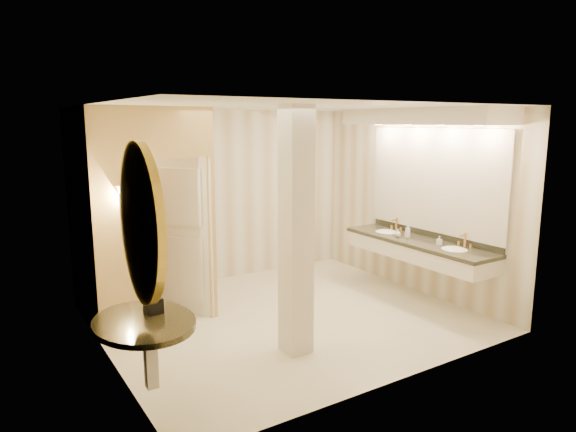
% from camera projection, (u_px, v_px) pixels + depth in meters
% --- Properties ---
extents(floor, '(4.50, 4.50, 0.00)m').
position_uv_depth(floor, '(287.00, 317.00, 6.72)').
color(floor, '#EEE6CD').
rests_on(floor, ground).
extents(ceiling, '(4.50, 4.50, 0.00)m').
position_uv_depth(ceiling, '(287.00, 107.00, 6.22)').
color(ceiling, silver).
rests_on(ceiling, wall_back).
extents(wall_back, '(4.50, 0.02, 2.70)m').
position_uv_depth(wall_back, '(219.00, 197.00, 8.13)').
color(wall_back, beige).
rests_on(wall_back, floor).
extents(wall_front, '(4.50, 0.02, 2.70)m').
position_uv_depth(wall_front, '(400.00, 248.00, 4.81)').
color(wall_front, beige).
rests_on(wall_front, floor).
extents(wall_left, '(0.02, 4.00, 2.70)m').
position_uv_depth(wall_left, '(102.00, 237.00, 5.28)').
color(wall_left, beige).
rests_on(wall_left, floor).
extents(wall_right, '(0.02, 4.00, 2.70)m').
position_uv_depth(wall_right, '(414.00, 201.00, 7.66)').
color(wall_right, beige).
rests_on(wall_right, floor).
extents(toilet_closet, '(1.50, 1.55, 2.70)m').
position_uv_depth(toilet_closet, '(173.00, 210.00, 6.66)').
color(toilet_closet, '#E7C879').
rests_on(toilet_closet, floor).
extents(wall_sconce, '(0.14, 0.14, 0.42)m').
position_uv_depth(wall_sconce, '(121.00, 193.00, 5.74)').
color(wall_sconce, gold).
rests_on(wall_sconce, toilet_closet).
extents(vanity, '(0.75, 2.56, 2.09)m').
position_uv_depth(vanity, '(422.00, 187.00, 7.13)').
color(vanity, silver).
rests_on(vanity, floor).
extents(console_shelf, '(1.04, 1.04, 1.97)m').
position_uv_depth(console_shelf, '(143.00, 266.00, 4.25)').
color(console_shelf, black).
rests_on(console_shelf, floor).
extents(pillar, '(0.29, 0.29, 2.70)m').
position_uv_depth(pillar, '(296.00, 233.00, 5.49)').
color(pillar, silver).
rests_on(pillar, floor).
extents(tissue_box, '(0.15, 0.15, 0.13)m').
position_uv_depth(tissue_box, '(153.00, 306.00, 4.47)').
color(tissue_box, black).
rests_on(tissue_box, console_shelf).
extents(toilet, '(0.55, 0.75, 0.68)m').
position_uv_depth(toilet, '(154.00, 273.00, 7.48)').
color(toilet, white).
rests_on(toilet, floor).
extents(soap_bottle_a, '(0.06, 0.06, 0.12)m').
position_uv_depth(soap_bottle_a, '(439.00, 241.00, 6.93)').
color(soap_bottle_a, beige).
rests_on(soap_bottle_a, vanity).
extents(soap_bottle_b, '(0.12, 0.12, 0.12)m').
position_uv_depth(soap_bottle_b, '(398.00, 233.00, 7.42)').
color(soap_bottle_b, silver).
rests_on(soap_bottle_b, vanity).
extents(soap_bottle_c, '(0.10, 0.10, 0.21)m').
position_uv_depth(soap_bottle_c, '(408.00, 231.00, 7.34)').
color(soap_bottle_c, '#C6B28C').
rests_on(soap_bottle_c, vanity).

